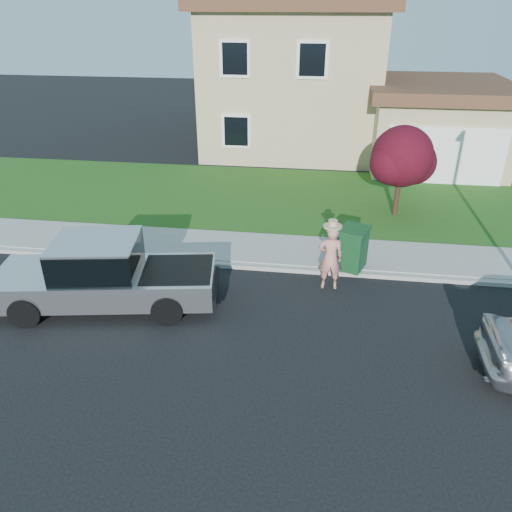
{
  "coord_description": "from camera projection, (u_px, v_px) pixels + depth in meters",
  "views": [
    {
      "loc": [
        1.73,
        -9.35,
        6.79
      ],
      "look_at": [
        0.23,
        1.38,
        1.2
      ],
      "focal_mm": 35.0,
      "sensor_mm": 36.0,
      "label": 1
    }
  ],
  "objects": [
    {
      "name": "ground",
      "position": [
        238.0,
        328.0,
        11.56
      ],
      "size": [
        80.0,
        80.0,
        0.0
      ],
      "primitive_type": "plane",
      "color": "black",
      "rests_on": "ground"
    },
    {
      "name": "woman",
      "position": [
        330.0,
        257.0,
        12.8
      ],
      "size": [
        0.67,
        0.47,
        1.93
      ],
      "rotation": [
        0.0,
        0.0,
        3.22
      ],
      "color": "tan",
      "rests_on": "ground"
    },
    {
      "name": "lawn",
      "position": [
        302.0,
        199.0,
        18.89
      ],
      "size": [
        40.0,
        7.0,
        0.1
      ],
      "primitive_type": "cube",
      "color": "#144012",
      "rests_on": "ground"
    },
    {
      "name": "sidewalk",
      "position": [
        294.0,
        251.0,
        14.92
      ],
      "size": [
        40.0,
        2.0,
        0.15
      ],
      "primitive_type": "cube",
      "color": "gray",
      "rests_on": "ground"
    },
    {
      "name": "ornamental_tree",
      "position": [
        403.0,
        159.0,
        16.52
      ],
      "size": [
        2.25,
        2.03,
        3.09
      ],
      "color": "black",
      "rests_on": "lawn"
    },
    {
      "name": "curb",
      "position": [
        291.0,
        269.0,
        13.96
      ],
      "size": [
        40.0,
        0.2,
        0.12
      ],
      "primitive_type": "cube",
      "color": "gray",
      "rests_on": "ground"
    },
    {
      "name": "pickup_truck",
      "position": [
        104.0,
        275.0,
        12.09
      ],
      "size": [
        5.63,
        2.68,
        1.78
      ],
      "rotation": [
        0.0,
        0.0,
        0.17
      ],
      "color": "black",
      "rests_on": "ground"
    },
    {
      "name": "trash_bin",
      "position": [
        353.0,
        248.0,
        13.62
      ],
      "size": [
        0.97,
        1.04,
        1.18
      ],
      "rotation": [
        0.0,
        0.0,
        -0.37
      ],
      "color": "#103C1A",
      "rests_on": "sidewalk"
    },
    {
      "name": "house",
      "position": [
        320.0,
        83.0,
        24.37
      ],
      "size": [
        14.0,
        11.3,
        6.85
      ],
      "color": "tan",
      "rests_on": "ground"
    }
  ]
}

